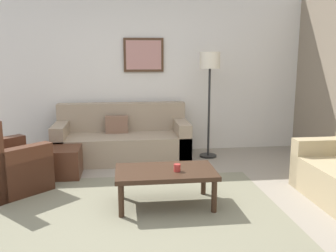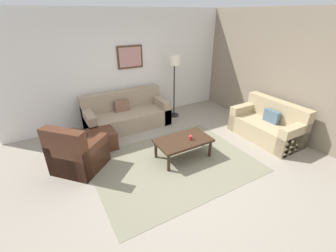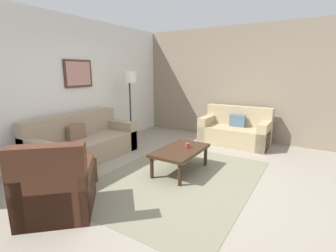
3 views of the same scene
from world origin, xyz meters
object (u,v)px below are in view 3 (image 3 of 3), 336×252
object	(u,v)px
couch_loveseat	(235,131)
cup	(187,145)
coffee_table	(181,152)
armchair_leather	(56,191)
framed_artwork	(78,74)
lamp_standing	(130,84)
couch_main	(82,144)
ottoman	(70,172)

from	to	relation	value
couch_loveseat	cup	world-z (taller)	couch_loveseat
couch_loveseat	coffee_table	world-z (taller)	couch_loveseat
armchair_leather	framed_artwork	distance (m)	2.90
coffee_table	lamp_standing	bearing A→B (deg)	63.79
couch_main	ottoman	bearing A→B (deg)	-137.36
framed_artwork	coffee_table	bearing A→B (deg)	-87.91
coffee_table	framed_artwork	distance (m)	2.73
couch_loveseat	ottoman	distance (m)	3.82
ottoman	couch_loveseat	bearing A→B (deg)	-22.96
coffee_table	cup	size ratio (longest dim) A/B	13.37
coffee_table	ottoman	bearing A→B (deg)	138.23
couch_main	armchair_leather	bearing A→B (deg)	-137.31
ottoman	framed_artwork	bearing A→B (deg)	44.16
cup	armchair_leather	bearing A→B (deg)	161.29
couch_loveseat	cup	size ratio (longest dim) A/B	18.95
coffee_table	lamp_standing	world-z (taller)	lamp_standing
ottoman	lamp_standing	bearing A→B (deg)	17.34
couch_loveseat	cup	distance (m)	2.09
cup	framed_artwork	world-z (taller)	framed_artwork
couch_loveseat	framed_artwork	size ratio (longest dim) A/B	2.33
framed_artwork	ottoman	bearing A→B (deg)	-135.84
lamp_standing	framed_artwork	size ratio (longest dim) A/B	2.56
couch_main	coffee_table	bearing A→B (deg)	-76.63
couch_main	couch_loveseat	xyz separation A→B (m)	(2.66, -2.28, 0.00)
couch_loveseat	couch_main	bearing A→B (deg)	139.34
ottoman	cup	size ratio (longest dim) A/B	6.81
couch_main	armchair_leather	xyz separation A→B (m)	(-1.47, -1.35, 0.01)
armchair_leather	lamp_standing	size ratio (longest dim) A/B	0.66
cup	lamp_standing	distance (m)	2.33
couch_main	cup	xyz separation A→B (m)	(0.59, -2.05, 0.15)
ottoman	armchair_leather	bearing A→B (deg)	-137.24
ottoman	lamp_standing	xyz separation A→B (m)	(2.26, 0.71, 1.21)
couch_main	coffee_table	distance (m)	2.04
armchair_leather	cup	distance (m)	2.18
coffee_table	cup	xyz separation A→B (m)	(0.12, -0.07, 0.09)
coffee_table	couch_main	bearing A→B (deg)	103.37
framed_artwork	cup	bearing A→B (deg)	-85.21
couch_main	cup	bearing A→B (deg)	-73.94
couch_main	framed_artwork	bearing A→B (deg)	47.31
couch_main	coffee_table	xyz separation A→B (m)	(0.47, -1.98, 0.06)
couch_main	coffee_table	world-z (taller)	couch_main
couch_main	couch_loveseat	size ratio (longest dim) A/B	1.34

